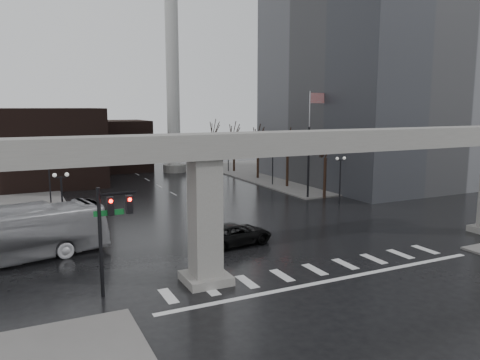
{
  "coord_description": "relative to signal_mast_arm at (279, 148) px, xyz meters",
  "views": [
    {
      "loc": [
        -16.59,
        -24.44,
        10.18
      ],
      "look_at": [
        -0.82,
        8.16,
        4.5
      ],
      "focal_mm": 35.0,
      "sensor_mm": 36.0,
      "label": 1
    }
  ],
  "objects": [
    {
      "name": "ground",
      "position": [
        -8.99,
        -18.8,
        -5.83
      ],
      "size": [
        160.0,
        160.0,
        0.0
      ],
      "primitive_type": "plane",
      "color": "black",
      "rests_on": "ground"
    },
    {
      "name": "sidewalk_ne",
      "position": [
        17.01,
        17.2,
        -5.75
      ],
      "size": [
        28.0,
        36.0,
        0.15
      ],
      "primitive_type": "cube",
      "color": "slate",
      "rests_on": "ground"
    },
    {
      "name": "elevated_guideway",
      "position": [
        -7.73,
        -18.8,
        1.05
      ],
      "size": [
        48.0,
        2.6,
        8.7
      ],
      "color": "gray",
      "rests_on": "ground"
    },
    {
      "name": "office_tower",
      "position": [
        19.01,
        7.2,
        15.17
      ],
      "size": [
        22.0,
        26.0,
        42.0
      ],
      "primitive_type": "cube",
      "color": "slate",
      "rests_on": "ground"
    },
    {
      "name": "building_far_left",
      "position": [
        -22.99,
        23.2,
        -0.83
      ],
      "size": [
        16.0,
        14.0,
        10.0
      ],
      "primitive_type": "cube",
      "color": "black",
      "rests_on": "ground"
    },
    {
      "name": "building_far_mid",
      "position": [
        -10.99,
        33.2,
        -1.83
      ],
      "size": [
        10.0,
        10.0,
        8.0
      ],
      "primitive_type": "cube",
      "color": "black",
      "rests_on": "ground"
    },
    {
      "name": "smokestack",
      "position": [
        -2.99,
        27.2,
        7.52
      ],
      "size": [
        3.6,
        3.6,
        30.0
      ],
      "color": "silver",
      "rests_on": "ground"
    },
    {
      "name": "signal_mast_arm",
      "position": [
        0.0,
        0.0,
        0.0
      ],
      "size": [
        12.12,
        0.43,
        8.0
      ],
      "color": "black",
      "rests_on": "ground"
    },
    {
      "name": "signal_left_pole",
      "position": [
        -21.24,
        -18.3,
        -1.76
      ],
      "size": [
        2.3,
        0.3,
        6.0
      ],
      "color": "black",
      "rests_on": "ground"
    },
    {
      "name": "flagpole_assembly",
      "position": [
        6.3,
        3.2,
        1.7
      ],
      "size": [
        2.06,
        0.12,
        12.0
      ],
      "color": "silver",
      "rests_on": "ground"
    },
    {
      "name": "lamp_right_0",
      "position": [
        4.51,
        -4.8,
        -2.36
      ],
      "size": [
        1.22,
        0.32,
        5.11
      ],
      "color": "black",
      "rests_on": "ground"
    },
    {
      "name": "lamp_right_1",
      "position": [
        4.51,
        9.2,
        -2.36
      ],
      "size": [
        1.22,
        0.32,
        5.11
      ],
      "color": "black",
      "rests_on": "ground"
    },
    {
      "name": "lamp_right_2",
      "position": [
        4.51,
        23.2,
        -2.36
      ],
      "size": [
        1.22,
        0.32,
        5.11
      ],
      "color": "black",
      "rests_on": "ground"
    },
    {
      "name": "lamp_left_0",
      "position": [
        -22.49,
        -4.8,
        -2.36
      ],
      "size": [
        1.22,
        0.32,
        5.11
      ],
      "color": "black",
      "rests_on": "ground"
    },
    {
      "name": "lamp_left_1",
      "position": [
        -22.49,
        9.2,
        -2.36
      ],
      "size": [
        1.22,
        0.32,
        5.11
      ],
      "color": "black",
      "rests_on": "ground"
    },
    {
      "name": "lamp_left_2",
      "position": [
        -22.49,
        23.2,
        -2.36
      ],
      "size": [
        1.22,
        0.32,
        5.11
      ],
      "color": "black",
      "rests_on": "ground"
    },
    {
      "name": "tree_right_0",
      "position": [
        5.54,
        -0.78,
        -3.04
      ],
      "size": [
        1.09,
        1.58,
        7.5
      ],
      "color": "black",
      "rests_on": "ground"
    },
    {
      "name": "tree_right_1",
      "position": [
        5.54,
        7.22,
        -2.98
      ],
      "size": [
        1.09,
        1.61,
        7.67
      ],
      "color": "black",
      "rests_on": "ground"
    },
    {
      "name": "tree_right_2",
      "position": [
        5.54,
        15.22,
        -2.91
      ],
      "size": [
        1.1,
        1.63,
        7.85
      ],
      "color": "black",
      "rests_on": "ground"
    },
    {
      "name": "tree_right_3",
      "position": [
        5.54,
        23.22,
        -2.85
      ],
      "size": [
        1.11,
        1.66,
        8.02
      ],
      "color": "black",
      "rests_on": "ground"
    },
    {
      "name": "tree_right_4",
      "position": [
        5.54,
        31.22,
        -2.79
      ],
      "size": [
        1.12,
        1.69,
        8.19
      ],
      "color": "black",
      "rests_on": "ground"
    },
    {
      "name": "pickup_truck",
      "position": [
        -11.24,
        -12.69,
        -5.02
      ],
      "size": [
        6.16,
        3.51,
        1.62
      ],
      "primitive_type": "imported",
      "rotation": [
        0.0,
        0.0,
        1.72
      ],
      "color": "black",
      "rests_on": "ground"
    },
    {
      "name": "city_bus",
      "position": [
        -26.62,
        -9.98,
        -3.99
      ],
      "size": [
        13.52,
        5.5,
        3.67
      ],
      "primitive_type": "imported",
      "rotation": [
        0.0,
        0.0,
        1.76
      ],
      "color": "#9F9FA3",
      "rests_on": "ground"
    }
  ]
}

